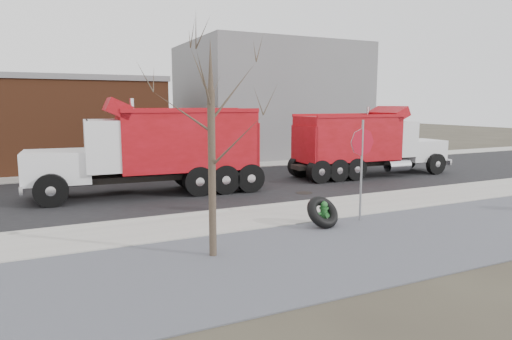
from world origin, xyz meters
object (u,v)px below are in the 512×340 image
truck_tire (323,212)px  dump_truck_red_a (366,141)px  stop_sign (362,154)px  fire_hydrant (324,215)px  dump_truck_red_b (157,146)px

truck_tire → dump_truck_red_a: size_ratio=0.14×
stop_sign → dump_truck_red_a: (6.07, 7.26, -0.36)m
dump_truck_red_a → fire_hydrant: bearing=-133.1°
dump_truck_red_b → stop_sign: bearing=127.3°
fire_hydrant → truck_tire: truck_tire is taller
fire_hydrant → dump_truck_red_b: bearing=117.7°
fire_hydrant → dump_truck_red_b: (-3.31, 7.24, 1.62)m
truck_tire → dump_truck_red_a: 10.62m
dump_truck_red_a → dump_truck_red_b: size_ratio=0.94×
dump_truck_red_b → dump_truck_red_a: bearing=-175.5°
fire_hydrant → truck_tire: bearing=-138.6°
fire_hydrant → truck_tire: 0.17m
stop_sign → dump_truck_red_a: bearing=71.7°
truck_tire → dump_truck_red_a: dump_truck_red_a is taller
dump_truck_red_a → dump_truck_red_b: (-10.76, -0.02, 0.18)m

